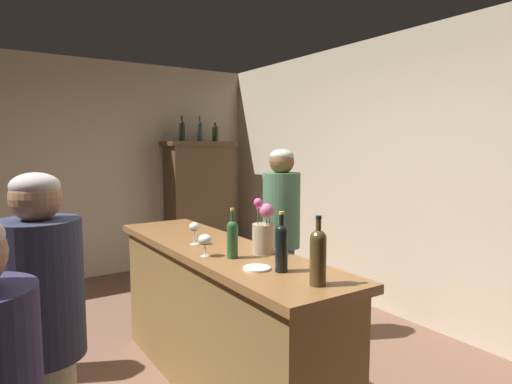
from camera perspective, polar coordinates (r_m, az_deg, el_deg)
wall_back at (r=5.79m, az=-23.78°, el=2.59°), size 4.99×0.12×2.71m
wall_right at (r=4.21m, az=22.38°, el=1.54°), size 0.12×6.70×2.71m
bar_counter at (r=3.06m, az=-4.87°, el=-16.10°), size 0.57×2.27×0.99m
display_cabinet at (r=6.04m, az=-7.32°, el=-1.26°), size 0.96×0.47×1.71m
wine_bottle_riesling at (r=2.11m, az=8.09°, el=-8.09°), size 0.08×0.08×0.34m
wine_bottle_merlot at (r=2.59m, az=-3.09°, el=-5.90°), size 0.07×0.07×0.30m
wine_bottle_syrah at (r=2.31m, az=3.34°, el=-6.96°), size 0.07×0.07×0.32m
wine_glass_front at (r=2.65m, az=-6.66°, el=-6.32°), size 0.08×0.08×0.13m
wine_glass_mid at (r=2.97m, az=-8.04°, el=-4.67°), size 0.07×0.07×0.15m
flower_arrangement at (r=2.70m, az=1.03°, el=-5.07°), size 0.15×0.15×0.34m
cheese_plate at (r=2.39m, az=0.10°, el=-9.90°), size 0.15×0.15×0.01m
display_bottle_left at (r=5.89m, az=-9.62°, el=7.96°), size 0.07×0.07×0.33m
display_bottle_midleft at (r=6.00m, az=-7.34°, el=7.98°), size 0.06×0.06×0.34m
display_bottle_center at (r=6.10m, az=-5.37°, el=7.74°), size 0.08×0.08×0.28m
patron_in_grey at (r=2.09m, az=-25.98°, el=-17.02°), size 0.33×0.33×1.55m
bartender at (r=3.71m, az=3.32°, el=-5.48°), size 0.31×0.31×1.63m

